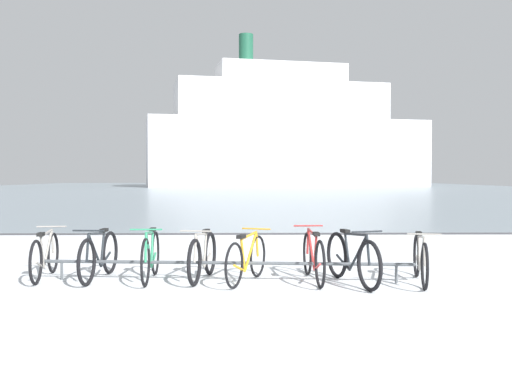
# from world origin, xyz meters

# --- Properties ---
(ground) EXTENTS (80.00, 132.00, 0.08)m
(ground) POSITION_xyz_m (0.00, 53.90, -0.04)
(ground) COLOR silver
(bike_rack) EXTENTS (5.54, 0.48, 0.31)m
(bike_rack) POSITION_xyz_m (-0.11, 3.06, 0.27)
(bike_rack) COLOR #4C5156
(bike_rack) RESTS_ON ground
(bicycle_0) EXTENTS (0.46, 1.68, 0.77)m
(bicycle_0) POSITION_xyz_m (-2.89, 3.36, 0.35)
(bicycle_0) COLOR black
(bicycle_0) RESTS_ON ground
(bicycle_1) EXTENTS (0.46, 1.72, 0.80)m
(bicycle_1) POSITION_xyz_m (-2.04, 3.26, 0.36)
(bicycle_1) COLOR black
(bicycle_1) RESTS_ON ground
(bicycle_2) EXTENTS (0.46, 1.67, 0.82)m
(bicycle_2) POSITION_xyz_m (-1.24, 3.15, 0.37)
(bicycle_2) COLOR black
(bicycle_2) RESTS_ON ground
(bicycle_3) EXTENTS (0.46, 1.62, 0.79)m
(bicycle_3) POSITION_xyz_m (-0.47, 3.19, 0.36)
(bicycle_3) COLOR black
(bicycle_3) RESTS_ON ground
(bicycle_4) EXTENTS (0.67, 1.53, 0.77)m
(bicycle_4) POSITION_xyz_m (0.20, 2.99, 0.35)
(bicycle_4) COLOR black
(bicycle_4) RESTS_ON ground
(bicycle_5) EXTENTS (0.46, 1.76, 0.80)m
(bicycle_5) POSITION_xyz_m (1.19, 3.06, 0.36)
(bicycle_5) COLOR black
(bicycle_5) RESTS_ON ground
(bicycle_6) EXTENTS (0.60, 1.75, 0.82)m
(bicycle_6) POSITION_xyz_m (1.73, 2.83, 0.37)
(bicycle_6) COLOR black
(bicycle_6) RESTS_ON ground
(bicycle_7) EXTENTS (0.49, 1.69, 0.78)m
(bicycle_7) POSITION_xyz_m (2.74, 2.89, 0.35)
(bicycle_7) COLOR black
(bicycle_7) RESTS_ON ground
(ferry_ship) EXTENTS (41.93, 19.14, 21.99)m
(ferry_ship) POSITION_xyz_m (5.72, 78.83, 7.38)
(ferry_ship) COLOR white
(ferry_ship) RESTS_ON ground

